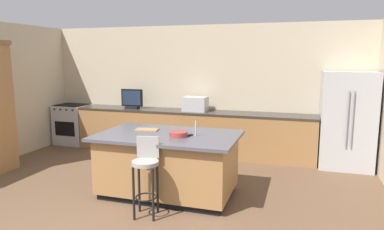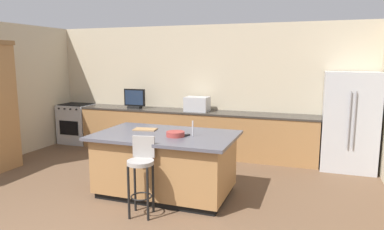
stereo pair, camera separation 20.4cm
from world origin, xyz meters
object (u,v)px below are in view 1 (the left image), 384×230
Objects in this scene: tv_remote at (188,135)px; cutting_board at (147,130)px; microwave at (195,104)px; bar_stool_center at (146,169)px; tv_monitor at (132,100)px; range_oven at (73,124)px; fruit_bowl at (179,134)px; kitchen_island at (168,164)px; refrigerator at (347,120)px.

tv_remote reaches higher than cutting_board.
cutting_board is (-0.73, 0.21, -0.00)m from tv_remote.
microwave is 3.03m from bar_stool_center.
tv_monitor is at bearing 154.22° from tv_remote.
tv_remote is (3.60, -2.27, 0.46)m from range_oven.
fruit_bowl is at bearing -78.75° from microwave.
range_oven is 4.22m from fruit_bowl.
tv_monitor is 2.40m from cutting_board.
fruit_bowl reaches higher than tv_remote.
kitchen_island is 2.18× the size of range_oven.
tv_remote is at bearing -136.15° from refrigerator.
bar_stool_center is at bearing -132.04° from refrigerator.
refrigerator is 3.65m from cutting_board.
fruit_bowl is at bearing -27.74° from kitchen_island.
cutting_board is at bearing -146.48° from refrigerator.
refrigerator is at bearing 33.52° from cutting_board.
kitchen_island is 4.15× the size of tv_monitor.
tv_monitor reaches higher than bar_stool_center.
tv_remote is (-2.31, -2.22, 0.04)m from refrigerator.
fruit_bowl is 0.76× the size of cutting_board.
microwave is at bearing 96.74° from kitchen_island.
microwave is 2.82× the size of tv_remote.
bar_stool_center is (-2.64, -2.92, -0.27)m from refrigerator.
range_oven reaches higher than kitchen_island.
refrigerator is 10.37× the size of tv_remote.
bar_stool_center is 1.04m from cutting_board.
refrigerator reaches higher than kitchen_island.
tv_monitor is (-4.32, 0.00, 0.23)m from refrigerator.
tv_remote is (0.59, -2.27, -0.14)m from microwave.
tv_monitor is at bearing -1.83° from range_oven.
kitchen_island is 4.24× the size of microwave.
refrigerator is at bearing 39.61° from kitchen_island.
refrigerator is at bearing 37.88° from bar_stool_center.
microwave reaches higher than range_oven.
tv_monitor is 3.41m from bar_stool_center.
tv_monitor reaches higher than fruit_bowl.
microwave is 1.86× the size of fruit_bowl.
range_oven is 4.43m from bar_stool_center.
refrigerator is 1.89× the size of range_oven.
microwave is 1.40× the size of cutting_board.
fruit_bowl reaches higher than range_oven.
refrigerator reaches higher than fruit_bowl.
tv_monitor is (1.59, -0.05, 0.64)m from range_oven.
refrigerator reaches higher than tv_monitor.
kitchen_island is at bearing -140.39° from refrigerator.
tv_monitor reaches higher than range_oven.
refrigerator is 1.74× the size of bar_stool_center.
tv_monitor is (-1.42, -0.05, 0.05)m from microwave.
kitchen_island is at bearing -165.11° from tv_remote.
cutting_board is at bearing -93.98° from microwave.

